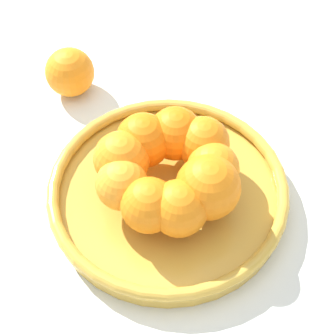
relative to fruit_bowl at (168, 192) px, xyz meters
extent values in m
plane|color=silver|center=(0.00, 0.00, -0.02)|extent=(4.00, 4.00, 0.00)
cylinder|color=gold|center=(0.00, 0.00, -0.01)|extent=(0.30, 0.30, 0.02)
torus|color=gold|center=(0.00, 0.00, 0.01)|extent=(0.31, 0.31, 0.02)
sphere|color=orange|center=(-0.03, -0.05, 0.05)|extent=(0.07, 0.07, 0.07)
sphere|color=orange|center=(0.01, -0.06, 0.05)|extent=(0.07, 0.07, 0.07)
sphere|color=orange|center=(0.04, -0.04, 0.05)|extent=(0.06, 0.06, 0.06)
sphere|color=orange|center=(0.06, 0.00, 0.05)|extent=(0.07, 0.07, 0.07)
sphere|color=orange|center=(0.05, 0.03, 0.05)|extent=(0.07, 0.07, 0.07)
sphere|color=orange|center=(0.01, 0.06, 0.06)|extent=(0.08, 0.08, 0.08)
sphere|color=orange|center=(-0.02, 0.05, 0.05)|extent=(0.07, 0.07, 0.07)
sphere|color=orange|center=(-0.05, 0.02, 0.05)|extent=(0.07, 0.07, 0.07)
sphere|color=orange|center=(-0.05, -0.01, 0.05)|extent=(0.07, 0.07, 0.07)
sphere|color=orange|center=(-0.13, -0.21, 0.02)|extent=(0.07, 0.07, 0.07)
camera|label=1|loc=(0.38, 0.16, 0.60)|focal=60.00mm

